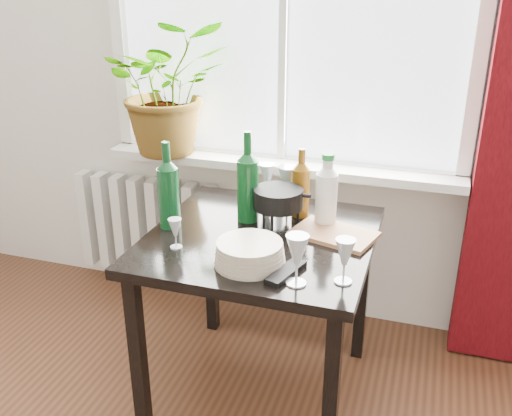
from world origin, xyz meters
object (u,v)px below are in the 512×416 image
(wineglass_back_center, at_px, (287,187))
(cutting_board, at_px, (334,234))
(plate_stack, at_px, (250,253))
(potted_plant, at_px, (168,88))
(wine_bottle_right, at_px, (248,176))
(wineglass_front_right, at_px, (297,260))
(cleaning_bottle, at_px, (327,189))
(tv_remote, at_px, (286,272))
(wine_bottle_left, at_px, (168,184))
(radiator, at_px, (147,226))
(wineglass_back_left, at_px, (267,182))
(wineglass_far_right, at_px, (344,261))
(bottle_amber, at_px, (301,182))
(table, at_px, (261,256))
(fondue_pot, at_px, (278,207))
(wineglass_front_left, at_px, (175,233))

(wineglass_back_center, xyz_separation_m, cutting_board, (0.24, -0.20, -0.09))
(plate_stack, bearing_deg, potted_plant, 130.17)
(potted_plant, xyz_separation_m, cutting_board, (0.91, -0.49, -0.41))
(wine_bottle_right, distance_m, wineglass_front_right, 0.55)
(cleaning_bottle, xyz_separation_m, plate_stack, (-0.18, -0.40, -0.11))
(tv_remote, bearing_deg, potted_plant, 151.03)
(wine_bottle_left, bearing_deg, radiator, 126.16)
(wineglass_back_left, xyz_separation_m, tv_remote, (0.26, -0.63, -0.07))
(radiator, height_order, cleaning_bottle, cleaning_bottle)
(wine_bottle_left, height_order, cutting_board, wine_bottle_left)
(wineglass_far_right, bearing_deg, cutting_board, 105.57)
(wineglass_back_center, bearing_deg, bottle_amber, -34.90)
(table, xyz_separation_m, cleaning_bottle, (0.22, 0.17, 0.24))
(wineglass_back_left, bearing_deg, wineglass_far_right, -53.92)
(plate_stack, bearing_deg, wineglass_far_right, -4.44)
(wineglass_back_center, bearing_deg, tv_remote, -75.24)
(bottle_amber, bearing_deg, fondue_pot, -118.08)
(radiator, bearing_deg, table, -36.54)
(wine_bottle_left, relative_size, plate_stack, 1.42)
(cleaning_bottle, relative_size, wineglass_front_left, 2.56)
(wineglass_back_left, distance_m, cutting_board, 0.46)
(wineglass_far_right, relative_size, plate_stack, 0.64)
(table, bearing_deg, wineglass_front_right, -55.09)
(wineglass_front_right, distance_m, wineglass_back_center, 0.63)
(fondue_pot, bearing_deg, radiator, 159.73)
(bottle_amber, distance_m, cleaning_bottle, 0.13)
(wine_bottle_right, xyz_separation_m, fondue_pot, (0.13, -0.01, -0.11))
(fondue_pot, bearing_deg, tv_remote, -60.31)
(wineglass_back_left, xyz_separation_m, cutting_board, (0.35, -0.28, -0.08))
(cleaning_bottle, distance_m, tv_remote, 0.46)
(table, relative_size, tv_remote, 4.56)
(radiator, height_order, plate_stack, plate_stack)
(wineglass_back_left, bearing_deg, bottle_amber, -34.43)
(wine_bottle_right, height_order, wineglass_front_right, wine_bottle_right)
(tv_remote, bearing_deg, wineglass_far_right, 20.48)
(radiator, xyz_separation_m, wineglass_far_right, (1.21, -0.89, 0.44))
(wineglass_far_right, height_order, wineglass_front_left, wineglass_far_right)
(wineglass_front_right, bearing_deg, wine_bottle_left, 154.19)
(wineglass_front_right, distance_m, wineglass_far_right, 0.16)
(wine_bottle_right, height_order, fondue_pot, wine_bottle_right)
(potted_plant, bearing_deg, wine_bottle_left, -65.30)
(cleaning_bottle, relative_size, plate_stack, 1.21)
(potted_plant, xyz_separation_m, wine_bottle_right, (0.55, -0.44, -0.23))
(wineglass_front_left, bearing_deg, wineglass_back_left, 72.20)
(cleaning_bottle, xyz_separation_m, wineglass_back_center, (-0.19, 0.11, -0.05))
(wine_bottle_right, distance_m, wineglass_front_left, 0.39)
(radiator, relative_size, wineglass_front_left, 6.80)
(potted_plant, xyz_separation_m, wineglass_far_right, (1.01, -0.82, -0.34))
(plate_stack, bearing_deg, wineglass_front_right, -24.03)
(wineglass_far_right, bearing_deg, wineglass_back_left, 126.08)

